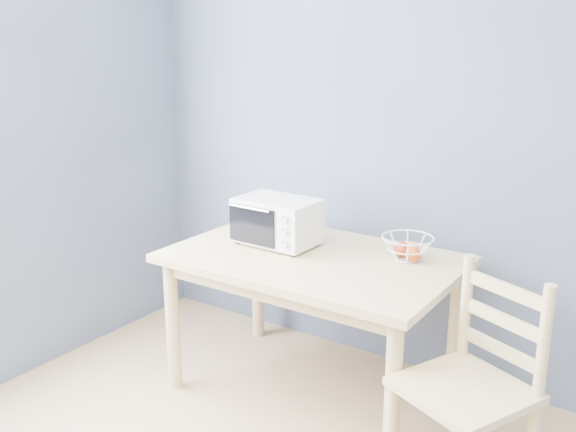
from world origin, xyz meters
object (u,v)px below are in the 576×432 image
Objects in this scene: dining_table at (313,275)px; dining_chair at (472,392)px; toaster_oven at (274,220)px; fruit_basket at (408,248)px.

dining_chair reaches higher than dining_table.
toaster_oven is at bearing 169.82° from dining_table.
fruit_basket reaches higher than dining_table.
dining_table is at bearing -175.32° from dining_chair.
fruit_basket is (0.41, 0.21, 0.16)m from dining_table.
dining_table is 0.35m from toaster_oven.
dining_chair is (0.93, -0.33, -0.18)m from dining_table.
dining_chair is at bearing -16.03° from toaster_oven.
fruit_basket is at bearing 26.62° from dining_table.
dining_table is 4.27× the size of fruit_basket.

